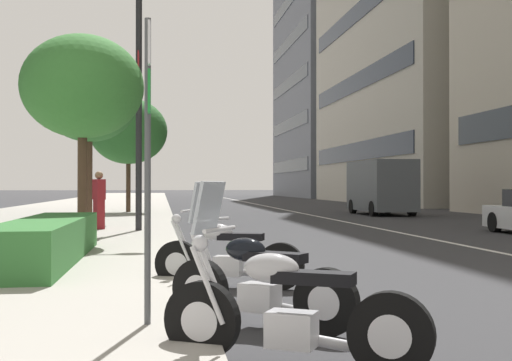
% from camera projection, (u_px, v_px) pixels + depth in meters
% --- Properties ---
extents(sidewalk_right_plaza, '(160.00, 9.46, 0.15)m').
position_uv_depth(sidewalk_right_plaza, '(78.00, 212.00, 34.36)').
color(sidewalk_right_plaza, '#A39E93').
rests_on(sidewalk_right_plaza, ground).
extents(lane_centre_stripe, '(110.00, 0.16, 0.01)m').
position_uv_depth(lane_centre_stripe, '(281.00, 209.00, 40.91)').
color(lane_centre_stripe, silver).
rests_on(lane_centre_stripe, ground).
extents(motorcycle_second_in_row, '(1.17, 2.00, 1.49)m').
position_uv_depth(motorcycle_second_in_row, '(287.00, 312.00, 5.31)').
color(motorcycle_second_in_row, black).
rests_on(motorcycle_second_in_row, ground).
extents(motorcycle_far_end_row, '(1.43, 1.74, 1.49)m').
position_uv_depth(motorcycle_far_end_row, '(256.00, 284.00, 6.82)').
color(motorcycle_far_end_row, black).
rests_on(motorcycle_far_end_row, ground).
extents(motorcycle_by_sign_pole, '(0.92, 2.07, 1.11)m').
position_uv_depth(motorcycle_by_sign_pole, '(227.00, 258.00, 9.45)').
color(motorcycle_by_sign_pole, black).
rests_on(motorcycle_by_sign_pole, ground).
extents(delivery_van_ahead, '(5.04, 2.14, 2.65)m').
position_uv_depth(delivery_van_ahead, '(381.00, 186.00, 32.95)').
color(delivery_van_ahead, '#4C5156').
rests_on(delivery_van_ahead, ground).
extents(parking_sign_by_curb, '(0.32, 0.06, 2.87)m').
position_uv_depth(parking_sign_by_curb, '(148.00, 133.00, 6.28)').
color(parking_sign_by_curb, '#47494C').
rests_on(parking_sign_by_curb, sidewalk_right_plaza).
extents(street_lamp_with_banners, '(1.26, 2.31, 9.26)m').
position_uv_depth(street_lamp_with_banners, '(149.00, 44.00, 19.40)').
color(street_lamp_with_banners, '#232326').
rests_on(street_lamp_with_banners, sidewalk_right_plaza).
extents(clipped_hedge_bed, '(6.11, 1.10, 0.71)m').
position_uv_depth(clipped_hedge_bed, '(47.00, 240.00, 11.52)').
color(clipped_hedge_bed, '#337033').
rests_on(clipped_hedge_bed, sidewalk_right_plaza).
extents(street_tree_by_lamp_post, '(2.84, 2.84, 4.81)m').
position_uv_depth(street_tree_by_lamp_post, '(83.00, 87.00, 15.61)').
color(street_tree_by_lamp_post, '#473323').
rests_on(street_tree_by_lamp_post, sidewalk_right_plaza).
extents(street_tree_far_plaza, '(3.35, 3.35, 5.70)m').
position_uv_depth(street_tree_far_plaza, '(89.00, 102.00, 23.83)').
color(street_tree_far_plaza, '#473323').
rests_on(street_tree_far_plaza, sidewalk_right_plaza).
extents(street_tree_mid_sidewalk, '(3.79, 3.79, 5.56)m').
position_uv_depth(street_tree_mid_sidewalk, '(128.00, 131.00, 32.72)').
color(street_tree_mid_sidewalk, '#473323').
rests_on(street_tree_mid_sidewalk, sidewalk_right_plaza).
extents(pedestrian_on_plaza, '(0.48, 0.42, 1.72)m').
position_uv_depth(pedestrian_on_plaza, '(99.00, 200.00, 19.87)').
color(pedestrian_on_plaza, maroon).
rests_on(pedestrian_on_plaza, sidewalk_right_plaza).
extents(office_tower_near_left, '(24.61, 16.58, 48.46)m').
position_uv_depth(office_tower_near_left, '(352.00, 7.00, 85.65)').
color(office_tower_near_left, slate).
rests_on(office_tower_near_left, ground).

